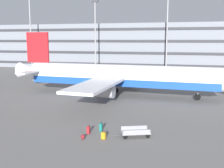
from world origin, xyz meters
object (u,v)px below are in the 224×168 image
at_px(suitcase_orange, 104,136).
at_px(backpack_small, 83,137).
at_px(suitcase_laid_flat, 101,127).
at_px(baggage_cart, 135,132).
at_px(airliner, 118,76).
at_px(suitcase_silver, 88,130).

relative_size(suitcase_orange, backpack_small, 1.64).
bearing_deg(backpack_small, suitcase_laid_flat, 69.61).
xyz_separation_m(suitcase_orange, backpack_small, (-1.80, -0.50, -0.13)).
height_order(suitcase_orange, baggage_cart, suitcase_orange).
distance_m(suitcase_orange, backpack_small, 1.87).
distance_m(airliner, suitcase_laid_flat, 17.99).
height_order(suitcase_laid_flat, baggage_cart, suitcase_laid_flat).
distance_m(airliner, backpack_small, 20.41).
xyz_separation_m(airliner, suitcase_orange, (3.36, -19.66, -2.68)).
bearing_deg(backpack_small, baggage_cart, 23.92).
bearing_deg(baggage_cart, backpack_small, -156.08).
relative_size(airliner, suitcase_orange, 42.39).
xyz_separation_m(suitcase_silver, suitcase_orange, (1.80, -1.06, -0.03)).
xyz_separation_m(airliner, backpack_small, (1.56, -20.16, -2.81)).
height_order(suitcase_orange, suitcase_laid_flat, suitcase_laid_flat).
distance_m(suitcase_silver, suitcase_orange, 2.09).
relative_size(suitcase_silver, backpack_small, 1.67).
xyz_separation_m(suitcase_silver, backpack_small, (-0.00, -1.56, -0.16)).
xyz_separation_m(suitcase_silver, suitcase_laid_flat, (0.94, 0.97, 0.04)).
xyz_separation_m(suitcase_silver, baggage_cart, (4.41, 0.40, 0.03)).
relative_size(suitcase_orange, suitcase_laid_flat, 0.87).
bearing_deg(airliner, baggage_cart, -71.84).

